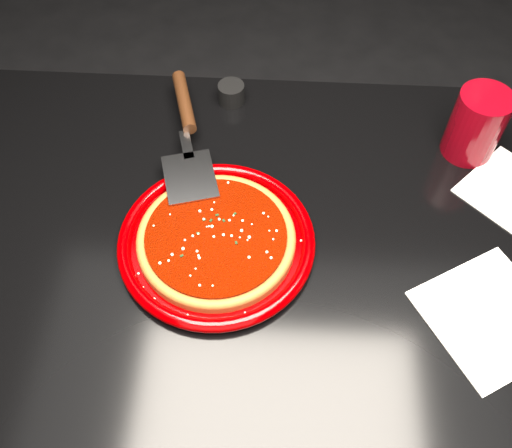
{
  "coord_description": "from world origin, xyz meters",
  "views": [
    {
      "loc": [
        -0.04,
        -0.47,
        1.51
      ],
      "look_at": [
        -0.06,
        0.04,
        0.77
      ],
      "focal_mm": 40.0,
      "sensor_mm": 36.0,
      "label": 1
    }
  ],
  "objects_px": {
    "table": "(285,349)",
    "plate": "(217,241)",
    "ramekin": "(231,93)",
    "pizza_server": "(188,134)",
    "cup": "(476,125)"
  },
  "relations": [
    {
      "from": "table",
      "to": "plate",
      "type": "distance_m",
      "value": 0.41
    },
    {
      "from": "plate",
      "to": "ramekin",
      "type": "xyz_separation_m",
      "value": [
        -0.0,
        0.33,
        0.01
      ]
    },
    {
      "from": "pizza_server",
      "to": "cup",
      "type": "xyz_separation_m",
      "value": [
        0.49,
        0.03,
        0.02
      ]
    },
    {
      "from": "plate",
      "to": "cup",
      "type": "bearing_deg",
      "value": 28.13
    },
    {
      "from": "table",
      "to": "ramekin",
      "type": "xyz_separation_m",
      "value": [
        -0.13,
        0.34,
        0.39
      ]
    },
    {
      "from": "plate",
      "to": "cup",
      "type": "distance_m",
      "value": 0.48
    },
    {
      "from": "table",
      "to": "pizza_server",
      "type": "bearing_deg",
      "value": 132.6
    },
    {
      "from": "table",
      "to": "cup",
      "type": "distance_m",
      "value": 0.58
    },
    {
      "from": "cup",
      "to": "table",
      "type": "bearing_deg",
      "value": -141.52
    },
    {
      "from": "table",
      "to": "ramekin",
      "type": "height_order",
      "value": "ramekin"
    },
    {
      "from": "plate",
      "to": "pizza_server",
      "type": "bearing_deg",
      "value": 108.75
    },
    {
      "from": "plate",
      "to": "pizza_server",
      "type": "relative_size",
      "value": 0.88
    },
    {
      "from": "pizza_server",
      "to": "ramekin",
      "type": "bearing_deg",
      "value": 48.09
    },
    {
      "from": "plate",
      "to": "pizza_server",
      "type": "height_order",
      "value": "pizza_server"
    },
    {
      "from": "pizza_server",
      "to": "plate",
      "type": "bearing_deg",
      "value": -86.99
    }
  ]
}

